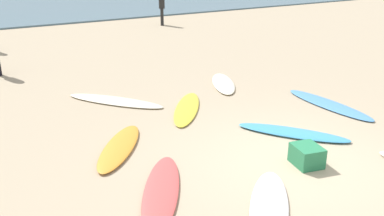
# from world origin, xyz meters

# --- Properties ---
(ground_plane) EXTENTS (120.00, 120.00, 0.00)m
(ground_plane) POSITION_xyz_m (0.00, 0.00, 0.00)
(ground_plane) COLOR tan
(surfboard_0) EXTENTS (2.02, 2.36, 0.07)m
(surfboard_0) POSITION_xyz_m (-1.53, 4.49, 0.03)
(surfboard_0) COLOR beige
(surfboard_0) RESTS_ON ground_plane
(surfboard_1) EXTENTS (0.58, 2.49, 0.07)m
(surfboard_1) POSITION_xyz_m (2.72, 1.70, 0.03)
(surfboard_1) COLOR #5294D8
(surfboard_1) RESTS_ON ground_plane
(surfboard_2) EXTENTS (1.75, 2.09, 0.06)m
(surfboard_2) POSITION_xyz_m (-0.29, 3.17, 0.03)
(surfboard_2) COLOR yellow
(surfboard_2) RESTS_ON ground_plane
(surfboard_3) EXTENTS (1.65, 1.93, 0.08)m
(surfboard_3) POSITION_xyz_m (-2.37, 2.03, 0.04)
(surfboard_3) COLOR orange
(surfboard_3) RESTS_ON ground_plane
(surfboard_5) EXTENTS (1.62, 2.17, 0.07)m
(surfboard_5) POSITION_xyz_m (-2.38, 0.30, 0.04)
(surfboard_5) COLOR #E1524F
(surfboard_5) RESTS_ON ground_plane
(surfboard_6) EXTENTS (1.75, 1.87, 0.07)m
(surfboard_6) POSITION_xyz_m (-1.25, -0.84, 0.03)
(surfboard_6) COLOR silver
(surfboard_6) RESTS_ON ground_plane
(surfboard_8) EXTENTS (1.38, 1.98, 0.08)m
(surfboard_8) POSITION_xyz_m (1.51, 4.32, 0.04)
(surfboard_8) COLOR white
(surfboard_8) RESTS_ON ground_plane
(surfboard_9) EXTENTS (1.73, 2.06, 0.08)m
(surfboard_9) POSITION_xyz_m (0.83, 0.90, 0.04)
(surfboard_9) COLOR #439DD5
(surfboard_9) RESTS_ON ground_plane
(beachgoer_far) EXTENTS (0.38, 0.38, 1.68)m
(beachgoer_far) POSITION_xyz_m (4.42, 13.79, 0.93)
(beachgoer_far) COLOR black
(beachgoer_far) RESTS_ON ground_plane
(beach_cooler) EXTENTS (0.53, 0.58, 0.35)m
(beach_cooler) POSITION_xyz_m (0.15, -0.15, 0.17)
(beach_cooler) COLOR #287F51
(beach_cooler) RESTS_ON ground_plane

